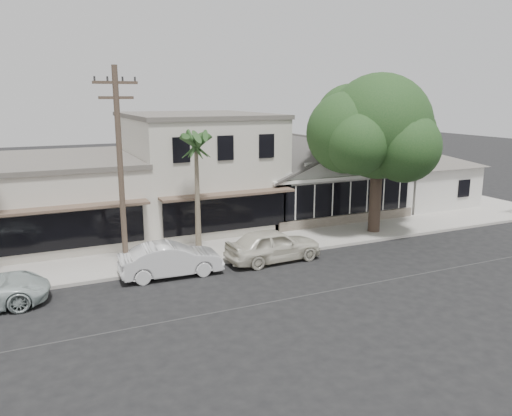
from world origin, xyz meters
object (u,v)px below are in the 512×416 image
car_0 (273,245)px  car_1 (171,260)px  utility_pole (120,169)px  shade_tree (375,129)px

car_0 → car_1: car_0 is taller
utility_pole → car_0: size_ratio=1.93×
car_0 → car_1: size_ratio=1.04×
utility_pole → car_0: bearing=-6.8°
shade_tree → utility_pole: bearing=-174.2°
car_0 → shade_tree: shade_tree is taller
utility_pole → car_1: (1.81, -0.74, -4.05)m
shade_tree → car_1: bearing=-170.0°
car_1 → shade_tree: size_ratio=0.50×
utility_pole → car_0: 7.94m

